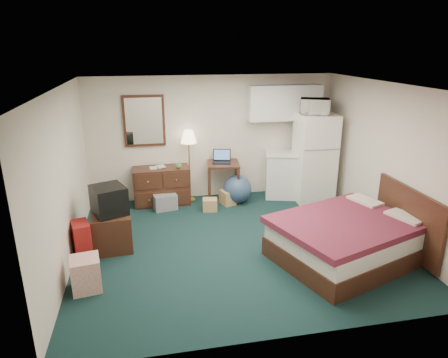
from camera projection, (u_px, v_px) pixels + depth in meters
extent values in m
cube|color=#112828|center=(236.00, 243.00, 6.47)|extent=(5.00, 4.50, 0.01)
cube|color=beige|center=(238.00, 86.00, 5.67)|extent=(5.00, 4.50, 0.01)
cube|color=beige|center=(212.00, 138.00, 8.16)|extent=(5.00, 0.01, 2.50)
cube|color=beige|center=(288.00, 235.00, 3.98)|extent=(5.00, 0.01, 2.50)
cube|color=beige|center=(64.00, 180.00, 5.61)|extent=(0.01, 4.50, 2.50)
cube|color=beige|center=(386.00, 161.00, 6.53)|extent=(0.01, 4.50, 2.50)
sphere|color=navy|center=(237.00, 189.00, 8.06)|extent=(0.66, 0.66, 0.58)
imported|color=white|center=(315.00, 105.00, 7.67)|extent=(0.61, 0.47, 0.37)
imported|color=tan|center=(149.00, 164.00, 7.78)|extent=(0.15, 0.03, 0.20)
imported|color=tan|center=(157.00, 162.00, 7.85)|extent=(0.16, 0.06, 0.21)
imported|color=#619D53|center=(179.00, 165.00, 7.84)|extent=(0.13, 0.11, 0.12)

